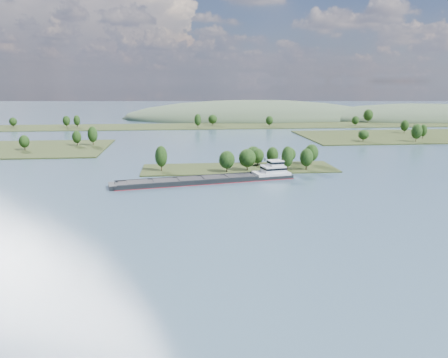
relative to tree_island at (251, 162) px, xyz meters
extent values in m
plane|color=#395063|center=(-6.36, -59.31, -3.82)|extent=(1800.00, 1800.00, 0.00)
cube|color=#273216|center=(-6.36, 0.69, -3.82)|extent=(100.00, 30.00, 1.20)
cylinder|color=black|center=(16.58, -9.51, -1.19)|extent=(0.50, 0.50, 4.07)
ellipsoid|color=black|center=(16.58, -9.51, 3.98)|extent=(6.08, 6.08, 10.46)
cylinder|color=black|center=(2.84, 10.93, -1.65)|extent=(0.50, 0.50, 3.15)
ellipsoid|color=black|center=(2.84, 10.93, 2.36)|extent=(7.94, 7.94, 8.11)
cylinder|color=black|center=(-3.28, -6.67, -1.43)|extent=(0.50, 0.50, 3.60)
ellipsoid|color=black|center=(-3.28, -6.67, 3.14)|extent=(8.70, 8.70, 9.24)
cylinder|color=black|center=(3.99, 4.30, -1.67)|extent=(0.50, 0.50, 3.10)
ellipsoid|color=black|center=(3.99, 4.30, 2.27)|extent=(6.73, 6.73, 7.98)
cylinder|color=black|center=(-13.89, -9.46, -1.49)|extent=(0.50, 0.50, 3.47)
ellipsoid|color=black|center=(-13.89, -9.46, 2.92)|extent=(7.89, 7.89, 8.92)
cylinder|color=black|center=(-46.26, -3.19, -1.15)|extent=(0.50, 0.50, 4.15)
ellipsoid|color=black|center=(-46.26, -3.19, 4.13)|extent=(6.15, 6.15, 10.67)
cylinder|color=black|center=(12.06, 4.99, -1.58)|extent=(0.50, 0.50, 3.28)
ellipsoid|color=black|center=(12.06, 4.99, 2.59)|extent=(6.35, 6.35, 8.43)
cylinder|color=black|center=(33.58, 5.73, -1.42)|extent=(0.50, 0.50, 3.62)
ellipsoid|color=black|center=(33.58, 5.73, 3.18)|extent=(7.41, 7.41, 9.30)
cylinder|color=black|center=(26.77, -8.19, -1.43)|extent=(0.50, 0.50, 3.60)
ellipsoid|color=black|center=(26.77, -8.19, 3.15)|extent=(6.72, 6.72, 9.25)
cylinder|color=black|center=(22.03, 9.09, -1.74)|extent=(0.50, 0.50, 2.97)
ellipsoid|color=black|center=(22.03, 9.09, 2.03)|extent=(7.64, 7.64, 7.63)
cylinder|color=black|center=(-97.15, 90.41, -0.85)|extent=(0.50, 0.50, 4.34)
ellipsoid|color=black|center=(-97.15, 90.41, 4.67)|extent=(6.88, 6.88, 11.16)
cylinder|color=black|center=(-107.99, 90.29, -1.31)|extent=(0.50, 0.50, 3.43)
ellipsoid|color=black|center=(-107.99, 90.29, 3.05)|extent=(6.26, 6.26, 8.82)
cylinder|color=black|center=(-137.22, 72.55, -1.41)|extent=(0.50, 0.50, 3.22)
ellipsoid|color=black|center=(-137.22, 72.55, 2.69)|extent=(6.53, 6.53, 8.29)
cylinder|color=black|center=(98.89, 90.28, -1.59)|extent=(0.50, 0.50, 2.87)
ellipsoid|color=black|center=(98.89, 90.28, 2.05)|extent=(7.94, 7.94, 7.37)
cylinder|color=black|center=(137.57, 85.56, -0.87)|extent=(0.50, 0.50, 4.31)
ellipsoid|color=black|center=(137.57, 85.56, 4.60)|extent=(8.02, 8.02, 11.07)
cylinder|color=black|center=(151.93, 101.41, -1.20)|extent=(0.50, 0.50, 3.66)
ellipsoid|color=black|center=(151.93, 101.41, 3.45)|extent=(5.68, 5.68, 9.40)
cylinder|color=black|center=(156.28, 138.40, -1.17)|extent=(0.50, 0.50, 3.71)
ellipsoid|color=black|center=(156.28, 138.40, 3.56)|extent=(6.97, 6.97, 9.55)
cube|color=#273216|center=(-6.36, 220.69, -3.82)|extent=(900.00, 60.00, 1.20)
cylinder|color=black|center=(-145.76, 217.51, -1.35)|extent=(0.50, 0.50, 3.75)
ellipsoid|color=black|center=(-145.76, 217.51, 3.43)|extent=(6.98, 6.98, 9.66)
cylinder|color=black|center=(138.85, 203.38, -1.59)|extent=(0.50, 0.50, 3.27)
ellipsoid|color=black|center=(138.85, 203.38, 2.57)|extent=(7.25, 7.25, 8.42)
cylinder|color=black|center=(-3.00, 224.54, -1.41)|extent=(0.50, 0.50, 3.62)
ellipsoid|color=black|center=(-3.00, 224.54, 3.19)|extent=(9.27, 9.27, 9.31)
cylinder|color=black|center=(165.69, 234.31, -0.81)|extent=(0.50, 0.50, 4.83)
ellipsoid|color=black|center=(165.69, 234.31, 5.34)|extent=(10.06, 10.06, 12.43)
cylinder|color=black|center=(-198.33, 225.60, -1.65)|extent=(0.50, 0.50, 3.15)
ellipsoid|color=black|center=(-198.33, 225.60, 2.36)|extent=(7.14, 7.14, 8.10)
cylinder|color=black|center=(-136.04, 218.22, -1.27)|extent=(0.50, 0.50, 3.90)
ellipsoid|color=black|center=(-136.04, 218.22, 3.69)|extent=(6.29, 6.29, 10.03)
cylinder|color=black|center=(52.42, 208.82, -1.50)|extent=(0.50, 0.50, 3.44)
ellipsoid|color=black|center=(52.42, 208.82, 2.87)|extent=(7.34, 7.34, 8.84)
cylinder|color=black|center=(-19.17, 201.32, -1.01)|extent=(0.50, 0.50, 4.43)
ellipsoid|color=black|center=(-19.17, 201.32, 4.62)|extent=(6.59, 6.59, 11.39)
ellipsoid|color=#3B4D35|center=(253.64, 290.69, -3.82)|extent=(260.00, 140.00, 36.00)
ellipsoid|color=#3B4D35|center=(53.64, 320.69, -3.82)|extent=(320.00, 160.00, 44.00)
cube|color=black|center=(-25.25, -28.35, -3.31)|extent=(81.95, 25.59, 2.24)
cube|color=maroon|center=(-25.25, -28.35, -3.77)|extent=(82.19, 25.83, 0.25)
cube|color=black|center=(-34.21, -25.00, -1.89)|extent=(62.08, 12.48, 0.82)
cube|color=black|center=(-32.30, -34.80, -1.89)|extent=(62.08, 12.48, 0.82)
cube|color=black|center=(-33.25, -29.90, -2.04)|extent=(61.75, 20.69, 0.31)
cube|color=black|center=(-55.25, -34.19, -1.74)|extent=(10.60, 9.95, 0.36)
cube|color=black|center=(-44.25, -32.05, -1.74)|extent=(10.60, 9.95, 0.36)
cube|color=black|center=(-33.25, -29.90, -1.74)|extent=(10.60, 9.95, 0.36)
cube|color=black|center=(-22.25, -27.76, -1.74)|extent=(10.60, 9.95, 0.36)
cube|color=black|center=(-11.25, -25.62, -1.74)|extent=(10.60, 9.95, 0.36)
cube|color=black|center=(-65.75, -36.24, -2.91)|extent=(4.75, 9.58, 2.04)
cylinder|color=black|center=(-64.75, -36.04, -1.48)|extent=(0.29, 0.29, 2.24)
cube|color=silver|center=(5.75, -22.30, -1.58)|extent=(17.87, 12.72, 1.22)
cube|color=silver|center=(6.75, -22.11, 0.45)|extent=(11.56, 9.95, 3.06)
cube|color=black|center=(6.75, -22.11, 0.86)|extent=(11.80, 10.19, 0.92)
cube|color=silver|center=(7.75, -21.91, 3.10)|extent=(7.17, 7.17, 2.24)
cube|color=black|center=(7.75, -21.91, 3.51)|extent=(7.41, 7.41, 0.82)
cube|color=silver|center=(7.75, -21.91, 4.33)|extent=(7.65, 7.65, 0.20)
cylinder|color=silver|center=(10.25, -21.43, 5.55)|extent=(0.24, 0.24, 2.65)
cylinder|color=black|center=(3.16, -19.69, 4.53)|extent=(0.60, 0.60, 1.22)
camera|label=1|loc=(-36.80, -220.16, 40.71)|focal=35.00mm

